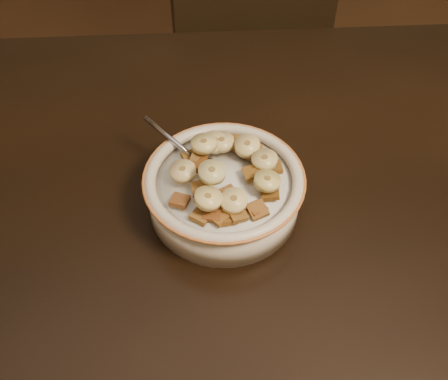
{
  "coord_description": "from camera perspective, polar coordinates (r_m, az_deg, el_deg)",
  "views": [
    {
      "loc": [
        -0.07,
        -0.35,
        1.24
      ],
      "look_at": [
        -0.03,
        0.05,
        0.78
      ],
      "focal_mm": 40.0,
      "sensor_mm": 36.0,
      "label": 1
    }
  ],
  "objects": [
    {
      "name": "cereal_square_20",
      "position": [
        0.56,
        0.48,
        -0.5
      ],
      "size": [
        0.03,
        0.03,
        0.01
      ],
      "primitive_type": "cube",
      "rotation": [
        0.1,
        0.03,
        0.48
      ],
      "color": "brown",
      "rests_on": "milk"
    },
    {
      "name": "cereal_square_23",
      "position": [
        0.56,
        3.7,
        -2.16
      ],
      "size": [
        0.03,
        0.03,
        0.01
      ],
      "primitive_type": "cube",
      "rotation": [
        0.09,
        0.16,
        2.08
      ],
      "color": "brown",
      "rests_on": "milk"
    },
    {
      "name": "cereal_square_17",
      "position": [
        0.56,
        -2.67,
        -2.99
      ],
      "size": [
        0.03,
        0.03,
        0.01
      ],
      "primitive_type": "cube",
      "rotation": [
        0.16,
        -0.09,
        2.52
      ],
      "color": "brown",
      "rests_on": "milk"
    },
    {
      "name": "cereal_square_15",
      "position": [
        0.62,
        3.84,
        4.15
      ],
      "size": [
        0.03,
        0.02,
        0.01
      ],
      "primitive_type": "cube",
      "rotation": [
        0.21,
        -0.02,
        1.82
      ],
      "color": "#99621C",
      "rests_on": "milk"
    },
    {
      "name": "table",
      "position": [
        0.62,
        3.01,
        -6.04
      ],
      "size": [
        1.44,
        0.96,
        0.04
      ],
      "primitive_type": "cube",
      "rotation": [
        0.0,
        0.0,
        -0.05
      ],
      "color": "black",
      "rests_on": "floor"
    },
    {
      "name": "cereal_square_5",
      "position": [
        0.62,
        3.88,
        4.11
      ],
      "size": [
        0.03,
        0.03,
        0.01
      ],
      "primitive_type": "cube",
      "rotation": [
        0.19,
        0.16,
        1.89
      ],
      "color": "#975F31",
      "rests_on": "milk"
    },
    {
      "name": "banana_slice_6",
      "position": [
        0.55,
        1.12,
        -1.24
      ],
      "size": [
        0.04,
        0.04,
        0.01
      ],
      "primitive_type": "cylinder",
      "rotation": [
        0.03,
        -0.14,
        0.82
      ],
      "color": "beige",
      "rests_on": "milk"
    },
    {
      "name": "spoon",
      "position": [
        0.61,
        -2.09,
        2.58
      ],
      "size": [
        0.05,
        0.06,
        0.01
      ],
      "primitive_type": "ellipsoid",
      "rotation": [
        0.0,
        0.0,
        3.88
      ],
      "color": "#A4A6B8",
      "rests_on": "cereal_bowl"
    },
    {
      "name": "cereal_square_3",
      "position": [
        0.56,
        -0.26,
        -0.8
      ],
      "size": [
        0.03,
        0.03,
        0.01
      ],
      "primitive_type": "cube",
      "rotation": [
        -0.08,
        0.0,
        1.91
      ],
      "color": "#9A6028",
      "rests_on": "milk"
    },
    {
      "name": "cereal_square_18",
      "position": [
        0.63,
        2.72,
        4.9
      ],
      "size": [
        0.02,
        0.02,
        0.01
      ],
      "primitive_type": "cube",
      "rotation": [
        -0.05,
        0.03,
        3.09
      ],
      "color": "brown",
      "rests_on": "milk"
    },
    {
      "name": "cereal_square_6",
      "position": [
        0.57,
        5.32,
        -0.31
      ],
      "size": [
        0.02,
        0.02,
        0.01
      ],
      "primitive_type": "cube",
      "rotation": [
        -0.21,
        0.01,
        1.44
      ],
      "color": "brown",
      "rests_on": "milk"
    },
    {
      "name": "cereal_square_29",
      "position": [
        0.56,
        -0.13,
        -1.72
      ],
      "size": [
        0.02,
        0.02,
        0.01
      ],
      "primitive_type": "cube",
      "rotation": [
        -0.22,
        0.09,
        1.67
      ],
      "color": "#924F1B",
      "rests_on": "milk"
    },
    {
      "name": "cereal_square_12",
      "position": [
        0.57,
        -2.65,
        0.2
      ],
      "size": [
        0.02,
        0.02,
        0.01
      ],
      "primitive_type": "cube",
      "rotation": [
        -0.22,
        -0.15,
        1.61
      ],
      "color": "brown",
      "rests_on": "milk"
    },
    {
      "name": "cereal_square_26",
      "position": [
        0.6,
        -2.88,
        2.98
      ],
      "size": [
        0.02,
        0.02,
        0.01
      ],
      "primitive_type": "cube",
      "rotation": [
        0.04,
        0.15,
        3.03
      ],
      "color": "brown",
      "rests_on": "milk"
    },
    {
      "name": "cereal_square_16",
      "position": [
        0.55,
        1.53,
        -2.76
      ],
      "size": [
        0.03,
        0.03,
        0.01
      ],
      "primitive_type": "cube",
      "rotation": [
        0.2,
        -0.08,
        1.88
      ],
      "color": "brown",
      "rests_on": "milk"
    },
    {
      "name": "cereal_square_2",
      "position": [
        0.62,
        4.1,
        3.92
      ],
      "size": [
        0.03,
        0.03,
        0.01
      ],
      "primitive_type": "cube",
      "rotation": [
        -0.18,
        -0.08,
        0.62
      ],
      "color": "brown",
      "rests_on": "milk"
    },
    {
      "name": "cereal_square_10",
      "position": [
        0.56,
        3.89,
        -2.32
      ],
      "size": [
        0.03,
        0.03,
        0.01
      ],
      "primitive_type": "cube",
      "rotation": [
        0.2,
        -0.16,
        0.28
      ],
      "color": "brown",
      "rests_on": "milk"
    },
    {
      "name": "banana_slice_4",
      "position": [
        0.57,
        4.96,
        1.04
      ],
      "size": [
        0.04,
        0.04,
        0.02
      ],
      "primitive_type": "cylinder",
      "rotation": [
        0.09,
        0.12,
        1.13
      ],
      "color": "#F4E87A",
      "rests_on": "milk"
    },
    {
      "name": "banana_slice_9",
      "position": [
        0.62,
        -1.12,
        5.48
      ],
      "size": [
        0.04,
        0.04,
        0.01
      ],
      "primitive_type": "cylinder",
      "rotation": [
        -0.07,
        -0.1,
        2.17
      ],
      "color": "beige",
      "rests_on": "milk"
    },
    {
      "name": "cereal_square_13",
      "position": [
        0.55,
        -1.29,
        -2.71
      ],
      "size": [
        0.03,
        0.03,
        0.01
      ],
      "primitive_type": "cube",
      "rotation": [
        -0.09,
        0.12,
        2.8
      ],
      "color": "brown",
      "rests_on": "milk"
    },
    {
      "name": "cereal_square_9",
      "position": [
        0.63,
        -0.95,
        5.28
      ],
      "size": [
        0.02,
        0.02,
        0.01
      ],
      "primitive_type": "cube",
      "rotation": [
        0.08,
        0.14,
        0.18
      ],
      "color": "brown",
      "rests_on": "milk"
    },
    {
      "name": "cereal_square_25",
      "position": [
        0.62,
        3.09,
        4.14
      ],
      "size": [
        0.03,
        0.03,
        0.01
      ],
      "primitive_type": "cube",
      "rotation": [
        0.01,
        -0.17,
        2.59
      ],
      "color": "brown",
      "rests_on": "milk"
    },
    {
      "name": "cereal_square_28",
      "position": [
        0.63,
        2.03,
        5.46
      ],
      "size": [
        0.03,
        0.03,
        0.01
      ],
      "primitive_type": "cube",
      "rotation": [
        0.15,
        -0.17,
        2.78
      ],
      "color": "olive",
      "rests_on": "milk"
    },
    {
      "name": "cereal_bowl",
      "position": [
        0.61,
        -0.0,
        -0.48
      ],
      "size": [
        0.18,
        0.18,
        0.04
      ],
      "primitive_type": "cylinder",
      "color": "beige",
      "rests_on": "table"
    },
    {
      "name": "cereal_square_22",
      "position": [
        0.61,
        -2.83,
        3.79
      ],
      "size": [
        0.03,
        0.03,
        0.01
      ],
      "primitive_type": "cube",
      "rotation": [
        0.21,
        -0.15,
        1.23
      ],
      "color": "brown",
      "rests_on": "milk"
    },
    {
      "name": "banana_slice_8",
      "position": [
        0.61,
        -2.31,
        5.31
      ],
      "size": [
        0.04,
        0.04,
        0.01
      ],
      "primitive_type": "cylinder",
      "rotation": [
        -0.08,
        0.0,
        0.47
      ],
      "color": "#CFBD6A",
      "rests_on": "milk"
    },
    {
      "name": "cereal_square_27",
      "position": [
        0.57,
        -5.08,
        -1.21
      ],
      "size": [
        0.03,
        0.03,
        0.01
      ],
      "primitive_type": "cube",
      "rotation": [
        0.01,
        0.17,
        1.17
      ],
      "color": "brown",
      "rests_on": "milk"
    },
    {
      "name": "cereal_square_7",
      "position": [
        0.62,
        -3.78,
        3.78
      ],
      "size": [
        0.03,
        0.03,
        0.01
      ],
      "primitive_type": "cube",
      "rotation": [
        0.02,
        0.05,
        0.35
      ],
      "color": "brown",
      "rests_on": "milk"
    },
    {
      "name": "cereal_square_24",
      "position": [
        0.63,
        2.15,
        4.8
      ],
      "size": [
        0.02,
        0.02,
        0.01
      ],
      "primitive_type": "cube",
      "rotation": [
        -0.06,
        0.14,
        0.2
      ],
      "color": "#9C5B2C",
      "rests_on": "milk"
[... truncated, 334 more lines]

